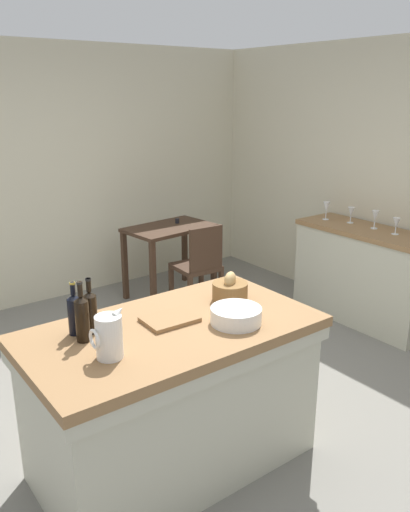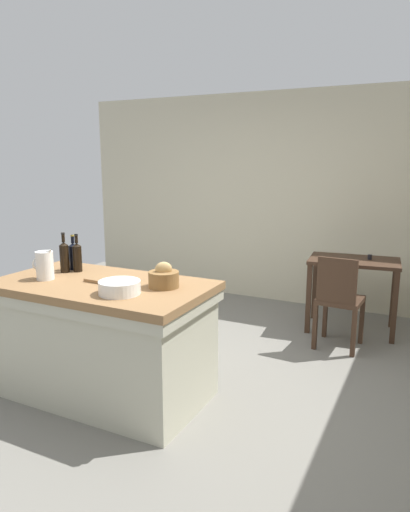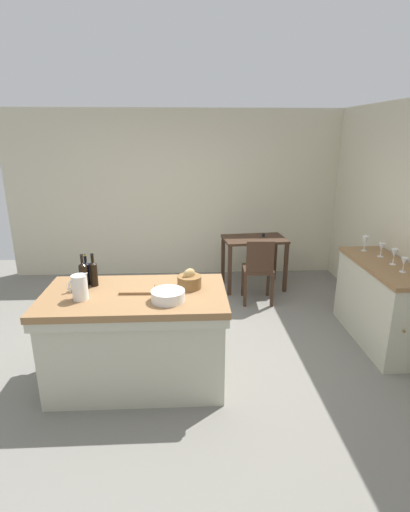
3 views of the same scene
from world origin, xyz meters
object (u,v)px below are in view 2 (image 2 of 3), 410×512
wine_bottle_dark (77,256)px  wash_bowl (120,287)px  cutting_board (108,279)px  wine_bottle_green (64,256)px  wooden_chair (339,299)px  writing_desk (353,271)px  island_table (104,335)px  pitcher (45,265)px  bread_basket (164,278)px  wine_bottle_amber (73,256)px

wine_bottle_dark → wash_bowl: bearing=-28.3°
cutting_board → wine_bottle_dark: size_ratio=0.95×
wine_bottle_green → wooden_chair: bearing=39.9°
wash_bowl → wine_bottle_green: bearing=158.3°
wine_bottle_green → writing_desk: bearing=48.2°
writing_desk → island_table: bearing=-122.7°
wash_bowl → wine_bottle_green: (-0.77, 0.30, 0.09)m
pitcher → wine_bottle_dark: wine_bottle_dark is taller
wooden_chair → bread_basket: bread_basket is taller
pitcher → wine_bottle_dark: (0.05, 0.31, 0.01)m
wine_bottle_dark → pitcher: bearing=-99.0°
pitcher → wine_bottle_dark: 0.31m
wooden_chair → wine_bottle_amber: wine_bottle_amber is taller
bread_basket → wine_bottle_amber: bearing=172.0°
island_table → wash_bowl: (0.30, -0.18, 0.46)m
island_table → cutting_board: cutting_board is taller
pitcher → island_table: bearing=15.1°
writing_desk → bread_basket: (-0.98, -2.18, 0.32)m
island_table → writing_desk: size_ratio=1.70×
writing_desk → wooden_chair: 0.59m
wine_bottle_green → cutting_board: bearing=-7.9°
wine_bottle_amber → writing_desk: bearing=46.9°
bread_basket → wine_bottle_amber: (-0.94, 0.13, 0.05)m
pitcher → wine_bottle_amber: size_ratio=0.88×
wine_bottle_amber → wine_bottle_green: wine_bottle_green is taller
island_table → writing_desk: island_table is taller
wine_bottle_dark → wine_bottle_amber: bearing=153.7°
writing_desk → wine_bottle_dark: 2.81m
pitcher → bread_basket: size_ratio=1.19×
wash_bowl → wine_bottle_green: 0.83m
wine_bottle_amber → wine_bottle_green: size_ratio=0.90×
writing_desk → wash_bowl: wash_bowl is taller
island_table → wine_bottle_green: 0.72m
cutting_board → island_table: bearing=-112.2°
wooden_chair → island_table: bearing=-130.0°
writing_desk → wooden_chair: bearing=-93.5°
wooden_chair → cutting_board: cutting_board is taller
wooden_chair → wine_bottle_amber: size_ratio=3.13×
bread_basket → wine_bottle_amber: wine_bottle_amber is taller
pitcher → bread_basket: (0.92, 0.21, -0.04)m
wine_bottle_dark → wooden_chair: bearing=39.8°
cutting_board → wine_bottle_green: (-0.48, 0.07, 0.12)m
pitcher → wine_bottle_dark: bearing=81.0°
pitcher → wine_bottle_amber: bearing=94.1°
pitcher → cutting_board: pitcher is taller
writing_desk → wooden_chair: wooden_chair is taller
wooden_chair → wine_bottle_green: wine_bottle_green is taller
wooden_chair → wine_bottle_green: bearing=-140.1°
wash_bowl → bread_basket: bread_basket is taller
pitcher → cutting_board: size_ratio=0.89×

